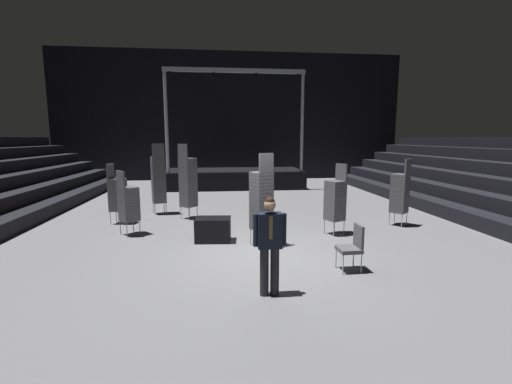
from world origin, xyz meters
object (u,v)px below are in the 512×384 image
chair_stack_rear_right (158,179)px  loose_chair_near_man (352,245)px  chair_stack_mid_left (335,199)px  chair_stack_front_left (261,200)px  chair_stack_front_right (400,192)px  man_with_tie (270,240)px  chair_stack_mid_centre (128,203)px  chair_stack_mid_right (188,182)px  chair_stack_rear_left (117,194)px  stage_riser (235,176)px  equipment_road_case (213,230)px

chair_stack_rear_right → loose_chair_near_man: 7.61m
chair_stack_mid_left → loose_chair_near_man: 2.75m
chair_stack_mid_left → chair_stack_rear_right: chair_stack_rear_right is taller
chair_stack_front_left → chair_stack_rear_right: (-3.13, 4.01, 0.08)m
chair_stack_front_right → loose_chair_near_man: (-2.83, -3.42, -0.49)m
man_with_tie → chair_stack_front_right: bearing=-137.5°
chair_stack_mid_centre → loose_chair_near_man: (5.13, -3.22, -0.37)m
man_with_tie → chair_stack_mid_centre: size_ratio=0.95×
chair_stack_mid_right → chair_stack_rear_left: 2.21m
chair_stack_mid_left → chair_stack_mid_right: size_ratio=0.79×
chair_stack_front_left → chair_stack_mid_centre: chair_stack_front_left is taller
chair_stack_mid_centre → chair_stack_rear_left: 1.55m
chair_stack_rear_left → loose_chair_near_man: size_ratio=1.99×
chair_stack_mid_centre → chair_stack_rear_right: bearing=131.3°
man_with_tie → chair_stack_rear_right: bearing=-67.5°
man_with_tie → chair_stack_rear_right: size_ratio=0.69×
chair_stack_mid_right → chair_stack_rear_right: same height
man_with_tie → stage_riser: bearing=-90.9°
chair_stack_mid_centre → equipment_road_case: chair_stack_mid_centre is taller
man_with_tie → equipment_road_case: man_with_tie is taller
chair_stack_front_right → loose_chair_near_man: chair_stack_front_right is taller
stage_riser → man_with_tie: (-0.07, -13.45, 0.39)m
chair_stack_front_right → chair_stack_rear_right: size_ratio=0.83×
chair_stack_rear_right → loose_chair_near_man: chair_stack_rear_right is taller
man_with_tie → equipment_road_case: (-0.99, 3.29, -0.66)m
stage_riser → chair_stack_front_right: (4.58, -9.10, 0.45)m
chair_stack_rear_left → chair_stack_rear_right: bearing=151.7°
chair_stack_mid_right → loose_chair_near_man: 6.30m
chair_stack_mid_right → chair_stack_mid_centre: bearing=-86.2°
man_with_tie → chair_stack_mid_right: (-1.83, 6.01, 0.27)m
chair_stack_front_left → equipment_road_case: (-1.21, 0.46, -0.84)m
chair_stack_mid_left → chair_stack_rear_left: bearing=48.5°
chair_stack_mid_left → chair_stack_rear_right: (-5.28, 3.25, 0.25)m
chair_stack_mid_left → stage_riser: bearing=-11.3°
chair_stack_front_left → chair_stack_front_right: bearing=-10.3°
chair_stack_rear_left → chair_stack_mid_right: bearing=113.0°
loose_chair_near_man → chair_stack_front_left: bearing=38.7°
chair_stack_front_right → chair_stack_rear_left: chair_stack_front_right is taller
man_with_tie → chair_stack_mid_right: size_ratio=0.69×
chair_stack_mid_centre → loose_chair_near_man: 6.07m
chair_stack_front_right → chair_stack_mid_centre: bearing=141.3°
chair_stack_front_right → equipment_road_case: size_ratio=2.28×
man_with_tie → chair_stack_mid_right: bearing=-73.6°
chair_stack_front_right → chair_stack_mid_left: (-2.29, -0.76, -0.04)m
chair_stack_mid_right → chair_stack_rear_right: (-1.09, 0.83, 0.00)m
chair_stack_mid_left → chair_stack_rear_left: size_ratio=1.05×
chair_stack_mid_right → chair_stack_mid_centre: size_ratio=1.38×
chair_stack_mid_centre → chair_stack_rear_right: size_ratio=0.73×
chair_stack_rear_right → equipment_road_case: (1.92, -3.55, -0.93)m
chair_stack_rear_left → chair_stack_front_right: bearing=93.0°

